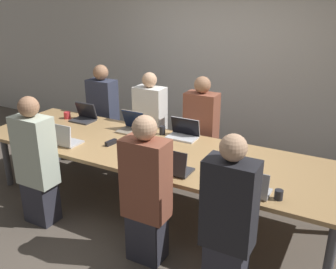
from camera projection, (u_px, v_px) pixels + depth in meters
name	position (u px, v px, depth m)	size (l,w,h in m)	color
ground_plane	(154.00, 206.00, 4.32)	(24.00, 24.00, 0.00)	brown
curtain_wall	(221.00, 60.00, 5.44)	(12.00, 0.06, 2.80)	beige
conference_table	(154.00, 152.00, 4.08)	(4.16, 1.21, 0.72)	tan
laptop_far_left	(84.00, 115.00, 4.94)	(0.31, 0.23, 0.24)	#333338
person_far_left	(103.00, 114.00, 5.38)	(0.40, 0.24, 1.39)	#2D2D38
cup_far_left	(67.00, 115.00, 5.02)	(0.09, 0.09, 0.09)	red
laptop_near_left	(62.00, 138.00, 4.15)	(0.36, 0.24, 0.25)	#B7B7BC
person_near_left	(36.00, 164.00, 3.83)	(0.40, 0.24, 1.38)	#2D2D38
laptop_far_center	(184.00, 132.00, 4.35)	(0.35, 0.22, 0.23)	silver
person_far_center	(201.00, 132.00, 4.70)	(0.40, 0.24, 1.38)	#2D2D38
cup_far_center	(162.00, 130.00, 4.45)	(0.07, 0.07, 0.10)	#232328
laptop_far_midleft	(133.00, 125.00, 4.55)	(0.31, 0.26, 0.26)	gray
person_far_midleft	(150.00, 125.00, 4.98)	(0.40, 0.24, 1.37)	#2D2D38
laptop_near_midright	(172.00, 166.00, 3.49)	(0.35, 0.24, 0.24)	#333338
person_near_midright	(146.00, 193.00, 3.25)	(0.40, 0.24, 1.38)	#2D2D38
laptop_near_right	(250.00, 187.00, 3.12)	(0.33, 0.22, 0.23)	#B7B7BC
person_near_right	(228.00, 221.00, 2.87)	(0.40, 0.24, 1.38)	#2D2D38
cup_near_right	(279.00, 195.00, 3.04)	(0.07, 0.07, 0.08)	#232328
bottle_near_right	(226.00, 168.00, 3.36)	(0.08, 0.08, 0.25)	#ADD1E0
stapler	(111.00, 143.00, 4.16)	(0.07, 0.15, 0.05)	black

